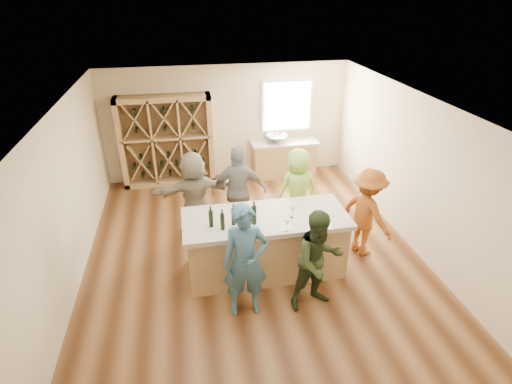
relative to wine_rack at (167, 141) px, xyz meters
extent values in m
cube|color=brown|center=(1.50, -3.27, -1.15)|extent=(6.00, 7.00, 0.10)
cube|color=white|center=(1.50, -3.27, 1.75)|extent=(6.00, 7.00, 0.10)
cube|color=beige|center=(1.50, 0.28, 0.30)|extent=(6.00, 0.10, 2.80)
cube|color=beige|center=(1.50, -6.82, 0.30)|extent=(6.00, 0.10, 2.80)
cube|color=beige|center=(-1.55, -3.27, 0.30)|extent=(0.10, 7.00, 2.80)
cube|color=beige|center=(4.55, -3.27, 0.30)|extent=(0.10, 7.00, 2.80)
cube|color=white|center=(3.00, 0.20, 0.65)|extent=(1.30, 0.06, 1.30)
cube|color=white|center=(3.00, 0.17, 0.65)|extent=(1.18, 0.01, 1.18)
cube|color=#AB8351|center=(0.00, 0.00, 0.00)|extent=(2.20, 0.45, 2.20)
cube|color=#AB8351|center=(2.90, -0.07, -0.67)|extent=(1.60, 0.58, 0.86)
cube|color=#B0A490|center=(2.90, -0.07, -0.21)|extent=(1.70, 0.62, 0.06)
imported|color=silver|center=(2.70, -0.07, -0.09)|extent=(0.54, 0.54, 0.19)
cylinder|color=silver|center=(2.70, 0.11, -0.03)|extent=(0.02, 0.02, 0.30)
cube|color=#AB8351|center=(1.62, -3.81, -0.60)|extent=(2.60, 1.00, 1.00)
cube|color=#B0A490|center=(1.62, -3.81, -0.06)|extent=(2.72, 1.12, 0.08)
cylinder|color=black|center=(0.72, -3.95, 0.12)|extent=(0.09, 0.09, 0.28)
cylinder|color=black|center=(0.89, -4.06, 0.12)|extent=(0.08, 0.08, 0.27)
cylinder|color=black|center=(1.07, -3.95, 0.12)|extent=(0.07, 0.07, 0.28)
cylinder|color=black|center=(1.24, -4.03, 0.13)|extent=(0.09, 0.09, 0.30)
cylinder|color=black|center=(1.39, -3.99, 0.14)|extent=(0.10, 0.10, 0.32)
cone|color=white|center=(1.26, -4.28, 0.06)|extent=(0.06, 0.06, 0.16)
cone|color=white|center=(1.85, -4.30, 0.06)|extent=(0.08, 0.08, 0.17)
cone|color=white|center=(2.32, -4.26, 0.07)|extent=(0.09, 0.09, 0.18)
cone|color=white|center=(2.04, -3.93, 0.08)|extent=(0.09, 0.09, 0.19)
cube|color=white|center=(1.25, -4.19, -0.02)|extent=(0.26, 0.33, 0.00)
cube|color=white|center=(1.86, -4.18, -0.02)|extent=(0.26, 0.31, 0.00)
cube|color=white|center=(2.49, -4.23, -0.02)|extent=(0.26, 0.32, 0.00)
imported|color=#335972|center=(1.13, -4.72, -0.19)|extent=(0.68, 0.50, 1.83)
imported|color=#263319|center=(2.22, -4.78, -0.28)|extent=(0.87, 0.58, 1.65)
imported|color=#994C19|center=(3.50, -3.63, -0.26)|extent=(0.90, 1.19, 1.67)
imported|color=slate|center=(1.38, -2.49, -0.20)|extent=(1.12, 0.69, 1.80)
imported|color=#8CC64C|center=(2.54, -2.54, -0.26)|extent=(0.90, 0.67, 1.68)
imported|color=gray|center=(0.52, -2.40, -0.24)|extent=(1.65, 0.74, 1.73)
camera|label=1|loc=(0.43, -9.28, 3.37)|focal=28.00mm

